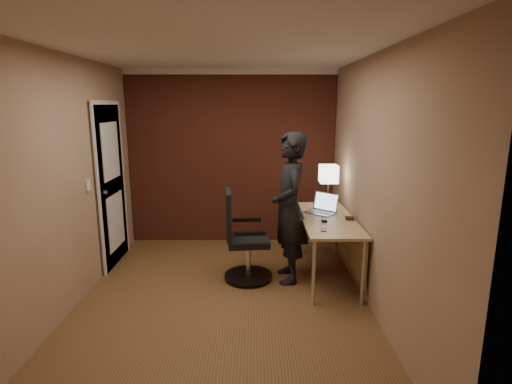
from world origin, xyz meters
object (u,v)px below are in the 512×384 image
Objects in this scene: office_chair at (242,242)px; wallet at (349,218)px; laptop at (323,207)px; phone at (324,230)px; desk at (333,228)px; desk_lamp at (329,174)px; person at (289,208)px; mouse at (324,220)px.

wallet is at bearing 0.24° from office_chair.
laptop is at bearing 17.50° from office_chair.
phone is at bearing -98.66° from laptop.
office_chair is (-1.22, -0.01, -0.28)m from wallet.
phone reaches higher than desk.
desk_lamp is 0.31× the size of person.
person is (-0.54, -0.58, -0.29)m from desk_lamp.
mouse is at bearing 70.47° from person.
mouse reaches higher than phone.
laptop is 0.40m from wallet.
person is at bearing 179.94° from wallet.
desk_lamp is at bearing 80.36° from mouse.
laptop reaches higher than phone.
mouse is 0.97m from office_chair.
person is at bearing -132.82° from desk_lamp.
phone is at bearing 33.18° from person.
desk is 0.26m from mouse.
office_chair is (-1.08, -0.59, -0.69)m from desk_lamp.
desk_lamp reaches higher than office_chair.
person is at bearing -145.26° from laptop.
person is (-0.38, 0.10, 0.11)m from mouse.
office_chair is at bearing -179.76° from wallet.
desk is 1.07m from office_chair.
person reaches higher than office_chair.
desk_lamp is at bearing 132.04° from person.
desk is at bearing -91.78° from desk_lamp.
laptop is at bearing -110.90° from desk_lamp.
wallet reaches higher than desk.
wallet is at bearing 21.00° from mouse.
desk is 0.75m from desk_lamp.
laptop is at bearing 130.58° from wallet.
office_chair is (-0.92, 0.09, -0.29)m from mouse.
phone is 0.11× the size of office_chair.
office_chair reaches higher than mouse.
person is (-0.43, -0.30, 0.07)m from laptop.
laptop is 0.24× the size of person.
desk is at bearing 52.14° from mouse.
wallet is (0.15, -0.58, -0.41)m from desk_lamp.
wallet is (0.16, -0.06, 0.14)m from desk.
office_chair is at bearing 177.74° from mouse.
person is at bearing 0.64° from office_chair.
office_chair reaches higher than desk.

